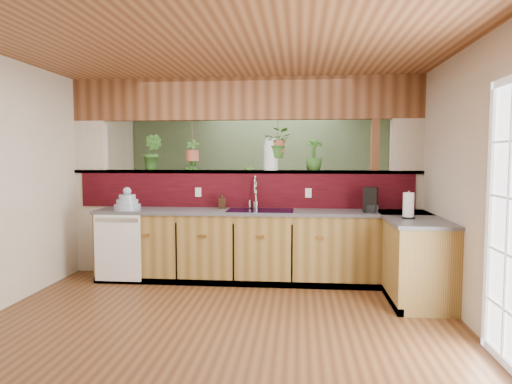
# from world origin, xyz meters

# --- Properties ---
(ground) EXTENTS (4.60, 7.00, 0.01)m
(ground) POSITION_xyz_m (0.00, 0.00, 0.00)
(ground) COLOR #59341B
(ground) RESTS_ON ground
(ceiling) EXTENTS (4.60, 7.00, 0.01)m
(ceiling) POSITION_xyz_m (0.00, 0.00, 2.60)
(ceiling) COLOR brown
(ceiling) RESTS_ON ground
(wall_back) EXTENTS (4.60, 0.02, 2.60)m
(wall_back) POSITION_xyz_m (0.00, 3.50, 1.30)
(wall_back) COLOR beige
(wall_back) RESTS_ON ground
(wall_front) EXTENTS (4.60, 0.02, 2.60)m
(wall_front) POSITION_xyz_m (0.00, -3.50, 1.30)
(wall_front) COLOR beige
(wall_front) RESTS_ON ground
(wall_left) EXTENTS (0.02, 7.00, 2.60)m
(wall_left) POSITION_xyz_m (-2.30, 0.00, 1.30)
(wall_left) COLOR beige
(wall_left) RESTS_ON ground
(wall_right) EXTENTS (0.02, 7.00, 2.60)m
(wall_right) POSITION_xyz_m (2.30, 0.00, 1.30)
(wall_right) COLOR beige
(wall_right) RESTS_ON ground
(pass_through_partition) EXTENTS (4.60, 0.21, 2.60)m
(pass_through_partition) POSITION_xyz_m (0.03, 1.35, 1.19)
(pass_through_partition) COLOR beige
(pass_through_partition) RESTS_ON ground
(pass_through_ledge) EXTENTS (4.60, 0.21, 0.04)m
(pass_through_ledge) POSITION_xyz_m (0.00, 1.35, 1.37)
(pass_through_ledge) COLOR brown
(pass_through_ledge) RESTS_ON ground
(header_beam) EXTENTS (4.60, 0.15, 0.55)m
(header_beam) POSITION_xyz_m (0.00, 1.35, 2.33)
(header_beam) COLOR brown
(header_beam) RESTS_ON ground
(sage_backwall) EXTENTS (4.55, 0.02, 2.55)m
(sage_backwall) POSITION_xyz_m (0.00, 3.48, 1.30)
(sage_backwall) COLOR #4F6444
(sage_backwall) RESTS_ON ground
(countertop) EXTENTS (4.14, 1.52, 0.90)m
(countertop) POSITION_xyz_m (0.84, 0.87, 0.45)
(countertop) COLOR brown
(countertop) RESTS_ON ground
(dishwasher) EXTENTS (0.58, 0.03, 0.82)m
(dishwasher) POSITION_xyz_m (-1.48, 0.66, 0.46)
(dishwasher) COLOR white
(dishwasher) RESTS_ON ground
(navy_sink) EXTENTS (0.82, 0.50, 0.18)m
(navy_sink) POSITION_xyz_m (0.25, 0.98, 0.82)
(navy_sink) COLOR black
(navy_sink) RESTS_ON countertop
(faucet) EXTENTS (0.19, 0.19, 0.43)m
(faucet) POSITION_xyz_m (0.17, 1.13, 1.13)
(faucet) COLOR #B7B7B2
(faucet) RESTS_ON countertop
(dish_stack) EXTENTS (0.33, 0.33, 0.29)m
(dish_stack) POSITION_xyz_m (-1.42, 0.85, 0.99)
(dish_stack) COLOR #8A9CB3
(dish_stack) RESTS_ON countertop
(soap_dispenser) EXTENTS (0.11, 0.11, 0.20)m
(soap_dispenser) POSITION_xyz_m (-0.26, 1.13, 1.00)
(soap_dispenser) COLOR #321F12
(soap_dispenser) RESTS_ON countertop
(coffee_maker) EXTENTS (0.16, 0.27, 0.30)m
(coffee_maker) POSITION_xyz_m (1.59, 0.93, 1.04)
(coffee_maker) COLOR black
(coffee_maker) RESTS_ON countertop
(paper_towel) EXTENTS (0.14, 0.14, 0.30)m
(paper_towel) POSITION_xyz_m (1.91, 0.37, 1.04)
(paper_towel) COLOR black
(paper_towel) RESTS_ON countertop
(glass_jar) EXTENTS (0.20, 0.20, 0.44)m
(glass_jar) POSITION_xyz_m (0.36, 1.35, 1.61)
(glass_jar) COLOR silver
(glass_jar) RESTS_ON pass_through_ledge
(ledge_plant_left) EXTENTS (0.30, 0.26, 0.48)m
(ledge_plant_left) POSITION_xyz_m (-1.24, 1.35, 1.63)
(ledge_plant_left) COLOR #2E6021
(ledge_plant_left) RESTS_ON pass_through_ledge
(ledge_plant_right) EXTENTS (0.25, 0.25, 0.41)m
(ledge_plant_right) POSITION_xyz_m (0.92, 1.35, 1.60)
(ledge_plant_right) COLOR #2E6021
(ledge_plant_right) RESTS_ON pass_through_ledge
(hanging_plant_a) EXTENTS (0.21, 0.17, 0.54)m
(hanging_plant_a) POSITION_xyz_m (-0.70, 1.35, 1.74)
(hanging_plant_a) COLOR brown
(hanging_plant_a) RESTS_ON header_beam
(hanging_plant_b) EXTENTS (0.38, 0.34, 0.51)m
(hanging_plant_b) POSITION_xyz_m (0.45, 1.35, 1.91)
(hanging_plant_b) COLOR brown
(hanging_plant_b) RESTS_ON header_beam
(shelving_console) EXTENTS (1.45, 0.47, 0.95)m
(shelving_console) POSITION_xyz_m (-0.70, 3.25, 0.50)
(shelving_console) COLOR black
(shelving_console) RESTS_ON ground
(shelf_plant_a) EXTENTS (0.29, 0.24, 0.47)m
(shelf_plant_a) POSITION_xyz_m (-1.18, 3.25, 1.21)
(shelf_plant_a) COLOR #2E6021
(shelf_plant_a) RESTS_ON shelving_console
(shelf_plant_b) EXTENTS (0.32, 0.32, 0.43)m
(shelf_plant_b) POSITION_xyz_m (-0.17, 3.25, 1.19)
(shelf_plant_b) COLOR #2E6021
(shelf_plant_b) RESTS_ON shelving_console
(floor_plant) EXTENTS (0.85, 0.79, 0.77)m
(floor_plant) POSITION_xyz_m (1.19, 2.49, 0.38)
(floor_plant) COLOR #2E6021
(floor_plant) RESTS_ON ground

